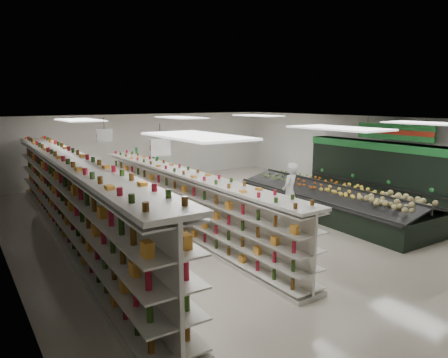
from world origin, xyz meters
TOP-DOWN VIEW (x-y plane):
  - floor at (0.00, 0.00)m, footprint 16.00×16.00m
  - ceiling at (0.00, 0.00)m, footprint 14.00×16.00m
  - wall_back at (0.00, 8.00)m, footprint 14.00×0.02m
  - wall_right at (7.00, 0.00)m, footprint 0.02×16.00m
  - produce_wall_case at (6.53, -1.50)m, footprint 0.93×8.00m
  - aisle_sign_near at (-3.80, -2.00)m, footprint 0.52×0.06m
  - aisle_sign_far at (-3.80, 2.00)m, footprint 0.52×0.06m
  - hortifruti_banner at (6.25, -1.50)m, footprint 0.12×3.20m
  - gondola_left at (-5.22, 0.72)m, footprint 1.49×13.52m
  - gondola_center at (-2.36, -0.32)m, footprint 0.79×10.47m
  - produce_island at (2.74, -1.62)m, footprint 2.94×7.27m
  - soda_endcap at (-0.60, 6.33)m, footprint 1.40×1.05m
  - shopper_main at (0.80, -1.55)m, footprint 0.84×0.72m
  - shopper_background at (-3.85, 4.40)m, footprint 0.55×0.81m

SIDE VIEW (x-z plane):
  - floor at x=0.00m, z-range 0.00..0.00m
  - produce_island at x=2.74m, z-range -0.05..1.02m
  - shopper_background at x=-3.85m, z-range 0.00..1.58m
  - soda_endcap at x=-0.60m, z-range -0.03..1.63m
  - gondola_center at x=-2.36m, z-range -0.07..1.74m
  - shopper_main at x=0.80m, z-range 0.00..1.94m
  - gondola_left at x=-5.22m, z-range -0.10..2.24m
  - produce_wall_case at x=6.53m, z-range 0.14..2.34m
  - wall_back at x=0.00m, z-range 0.00..3.20m
  - wall_right at x=7.00m, z-range 0.00..3.20m
  - hortifruti_banner at x=6.25m, z-range 2.18..3.13m
  - aisle_sign_near at x=-3.80m, z-range 2.38..3.13m
  - aisle_sign_far at x=-3.80m, z-range 2.38..3.13m
  - ceiling at x=0.00m, z-range 3.19..3.21m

